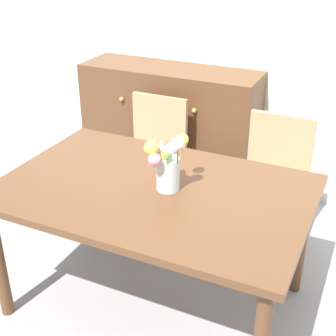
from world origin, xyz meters
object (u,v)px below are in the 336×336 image
(dresser, at_px, (170,129))
(flower_vase, at_px, (166,162))
(dining_table, at_px, (154,202))
(chair_left, at_px, (153,151))
(chair_right, at_px, (274,175))

(dresser, xyz_separation_m, flower_vase, (0.59, -1.32, 0.42))
(dining_table, bearing_deg, chair_left, 116.94)
(chair_left, xyz_separation_m, dresser, (-0.08, 0.47, -0.02))
(dresser, bearing_deg, dining_table, -68.51)
(chair_left, height_order, flower_vase, flower_vase)
(dining_table, bearing_deg, flower_vase, 10.19)
(chair_left, bearing_deg, flower_vase, 120.72)
(dining_table, bearing_deg, chair_right, 63.06)
(dresser, relative_size, flower_vase, 4.63)
(dresser, height_order, flower_vase, flower_vase)
(chair_left, distance_m, dresser, 0.47)
(chair_right, distance_m, dresser, 1.07)
(chair_right, distance_m, flower_vase, 1.01)
(dining_table, height_order, dresser, dresser)
(chair_left, bearing_deg, chair_right, -180.00)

